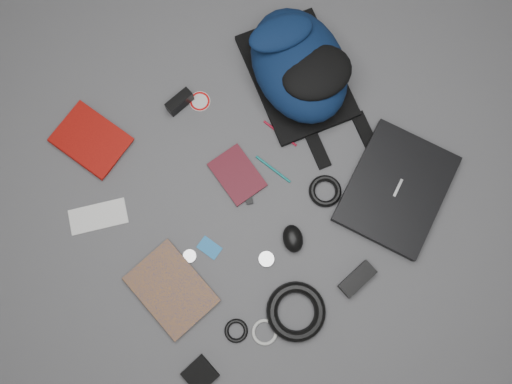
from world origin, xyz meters
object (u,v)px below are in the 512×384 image
dvd_case (237,175)px  textbook_red (75,161)px  compact_camera (180,102)px  mouse (293,239)px  power_brick (357,279)px  pouch (200,374)px  backpack (299,65)px  comic_book (148,310)px  laptop (396,189)px

dvd_case → textbook_red: bearing=139.5°
compact_camera → mouse: (0.07, -0.60, -0.00)m
power_brick → pouch: size_ratio=1.43×
textbook_red → dvd_case: (0.44, -0.34, -0.01)m
mouse → compact_camera: bearing=118.5°
power_brick → pouch: 0.58m
backpack → mouse: bearing=-114.4°
comic_book → power_brick: 0.68m
textbook_red → compact_camera: 0.41m
backpack → compact_camera: bearing=172.0°
laptop → mouse: size_ratio=4.18×
backpack → dvd_case: backpack is taller
dvd_case → power_brick: (0.14, -0.51, 0.01)m
textbook_red → mouse: (0.48, -0.62, 0.01)m
laptop → textbook_red: 1.09m
backpack → laptop: 0.53m
comic_book → backpack: bearing=16.6°
mouse → pouch: 0.52m
power_brick → pouch: bearing=168.4°
dvd_case → pouch: bearing=-135.4°
textbook_red → comic_book: 0.56m
textbook_red → power_brick: size_ratio=1.91×
compact_camera → pouch: (-0.41, -0.80, -0.02)m
backpack → dvd_case: size_ratio=2.64×
dvd_case → power_brick: bearing=-77.2°
mouse → textbook_red: bearing=149.4°
textbook_red → pouch: textbook_red is taller
laptop → dvd_case: size_ratio=2.16×
backpack → textbook_red: size_ratio=1.97×
dvd_case → pouch: (-0.44, -0.48, 0.00)m
comic_book → compact_camera: (0.45, 0.54, 0.02)m
laptop → power_brick: bearing=-178.2°
laptop → power_brick: (-0.28, -0.17, -0.00)m
comic_book → pouch: (0.04, -0.26, 0.00)m
laptop → pouch: (-0.86, -0.15, -0.01)m
comic_book → compact_camera: compact_camera is taller
mouse → pouch: mouse is taller
backpack → pouch: size_ratio=5.40×
mouse → pouch: (-0.48, -0.20, -0.01)m
laptop → dvd_case: bearing=111.8°
backpack → pouch: (-0.81, -0.67, -0.09)m
pouch → laptop: bearing=9.8°
comic_book → pouch: pouch is taller
textbook_red → compact_camera: (0.41, -0.02, 0.01)m
mouse → power_brick: mouse is taller
power_brick → mouse: bearing=106.0°
backpack → compact_camera: (-0.40, 0.13, -0.07)m
textbook_red → pouch: 0.82m
textbook_red → compact_camera: bearing=-24.2°
mouse → backpack: bearing=77.0°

